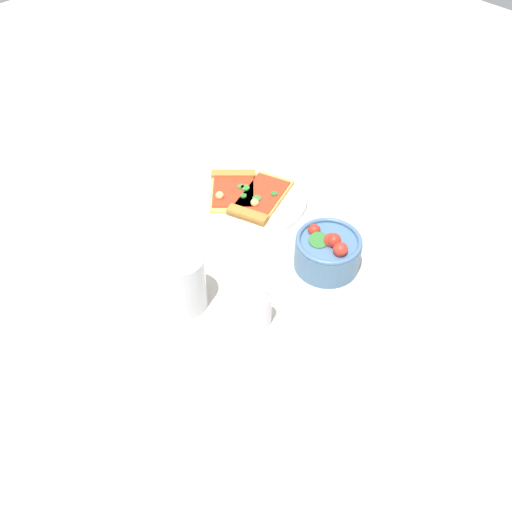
% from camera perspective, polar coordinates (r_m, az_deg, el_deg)
% --- Properties ---
extents(ground_plane, '(2.40, 2.40, 0.00)m').
position_cam_1_polar(ground_plane, '(1.12, -2.06, 5.53)').
color(ground_plane, beige).
rests_on(ground_plane, ground).
extents(plate, '(0.24, 0.24, 0.01)m').
position_cam_1_polar(plate, '(1.11, -1.09, 5.91)').
color(plate, white).
rests_on(plate, ground_plane).
extents(pizza_slice_near, '(0.14, 0.15, 0.02)m').
position_cam_1_polar(pizza_slice_near, '(1.11, -2.32, 6.70)').
color(pizza_slice_near, '#E5B256').
rests_on(pizza_slice_near, plate).
extents(pizza_slice_far, '(0.16, 0.12, 0.02)m').
position_cam_1_polar(pizza_slice_far, '(1.09, 0.31, 5.59)').
color(pizza_slice_far, gold).
rests_on(pizza_slice_far, plate).
extents(salad_bowl, '(0.11, 0.11, 0.08)m').
position_cam_1_polar(salad_bowl, '(0.98, 7.27, 0.56)').
color(salad_bowl, '#4C7299').
rests_on(salad_bowl, ground_plane).
extents(soda_glass, '(0.07, 0.07, 0.10)m').
position_cam_1_polar(soda_glass, '(0.90, -7.14, -2.73)').
color(soda_glass, silver).
rests_on(soda_glass, ground_plane).
extents(pepper_shaker, '(0.03, 0.03, 0.07)m').
position_cam_1_polar(pepper_shaker, '(0.88, 0.64, -5.11)').
color(pepper_shaker, silver).
rests_on(pepper_shaker, ground_plane).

